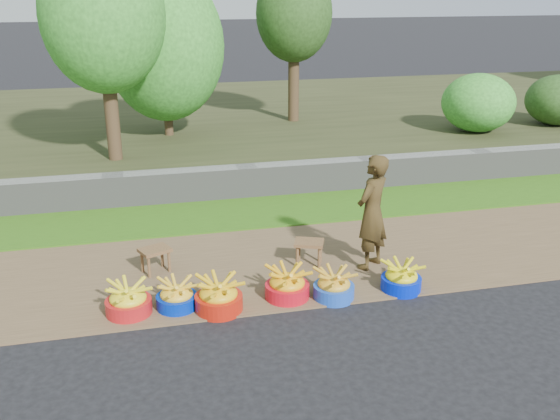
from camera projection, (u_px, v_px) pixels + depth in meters
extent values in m
plane|color=black|center=(313.00, 309.00, 7.10)|extent=(120.00, 120.00, 0.00)
cube|color=brown|center=(286.00, 263.00, 8.24)|extent=(80.00, 2.50, 0.02)
cube|color=#336514|center=(256.00, 212.00, 10.06)|extent=(80.00, 1.50, 0.04)
cube|color=slate|center=(247.00, 181.00, 10.75)|extent=(80.00, 0.35, 0.55)
cube|color=#33371C|center=(210.00, 124.00, 15.24)|extent=(80.00, 10.00, 0.50)
cylinder|color=#402F1C|center=(111.00, 108.00, 10.97)|extent=(0.25, 0.25, 1.87)
ellipsoid|color=green|center=(103.00, 15.00, 10.43)|extent=(2.10, 2.10, 2.62)
cylinder|color=#402F1C|center=(294.00, 80.00, 14.13)|extent=(0.25, 0.25, 1.87)
ellipsoid|color=#294D1A|center=(294.00, 13.00, 13.64)|extent=(1.68, 1.68, 2.10)
cylinder|color=#402F1C|center=(168.00, 109.00, 12.90)|extent=(0.18, 0.18, 1.10)
ellipsoid|color=green|center=(164.00, 45.00, 12.46)|extent=(2.43, 2.43, 3.03)
ellipsoid|color=#294D1A|center=(557.00, 100.00, 13.83)|extent=(1.38, 1.38, 1.11)
ellipsoid|color=green|center=(478.00, 103.00, 13.18)|extent=(1.53, 1.53, 1.23)
cylinder|color=#B51719|center=(129.00, 307.00, 6.96)|extent=(0.51, 0.51, 0.19)
ellipsoid|color=yellow|center=(128.00, 296.00, 6.91)|extent=(0.45, 0.45, 0.29)
cylinder|color=#0022AA|center=(177.00, 302.00, 7.09)|extent=(0.47, 0.47, 0.17)
ellipsoid|color=gold|center=(176.00, 292.00, 7.04)|extent=(0.41, 0.41, 0.27)
cylinder|color=#AE1A0C|center=(219.00, 303.00, 7.04)|extent=(0.54, 0.54, 0.19)
ellipsoid|color=gold|center=(218.00, 291.00, 6.98)|extent=(0.48, 0.48, 0.31)
cylinder|color=red|center=(287.00, 291.00, 7.31)|extent=(0.52, 0.52, 0.19)
ellipsoid|color=orange|center=(287.00, 280.00, 7.26)|extent=(0.46, 0.46, 0.30)
cylinder|color=blue|center=(334.00, 292.00, 7.32)|extent=(0.48, 0.48, 0.17)
ellipsoid|color=gold|center=(334.00, 281.00, 7.27)|extent=(0.42, 0.42, 0.28)
cylinder|color=#001BCC|center=(401.00, 284.00, 7.51)|extent=(0.48, 0.48, 0.17)
ellipsoid|color=yellow|center=(402.00, 274.00, 7.47)|extent=(0.43, 0.43, 0.28)
cube|color=brown|center=(155.00, 250.00, 7.87)|extent=(0.45, 0.40, 0.04)
cylinder|color=brown|center=(149.00, 267.00, 7.78)|extent=(0.04, 0.04, 0.28)
cylinder|color=brown|center=(169.00, 262.00, 7.93)|extent=(0.04, 0.04, 0.28)
cylinder|color=brown|center=(142.00, 262.00, 7.92)|extent=(0.04, 0.04, 0.28)
cylinder|color=brown|center=(162.00, 257.00, 8.08)|extent=(0.04, 0.04, 0.28)
cube|color=brown|center=(309.00, 243.00, 8.09)|extent=(0.45, 0.40, 0.04)
cylinder|color=brown|center=(297.00, 257.00, 8.07)|extent=(0.04, 0.04, 0.28)
cylinder|color=brown|center=(319.00, 258.00, 8.03)|extent=(0.04, 0.04, 0.28)
cylinder|color=brown|center=(299.00, 251.00, 8.25)|extent=(0.04, 0.04, 0.28)
cylinder|color=brown|center=(320.00, 252.00, 8.22)|extent=(0.04, 0.04, 0.28)
imported|color=black|center=(372.00, 212.00, 7.88)|extent=(0.65, 0.62, 1.50)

